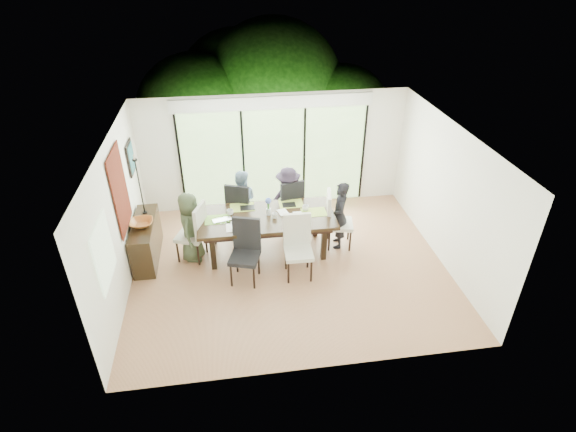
{
  "coord_description": "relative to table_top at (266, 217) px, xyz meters",
  "views": [
    {
      "loc": [
        -1.05,
        -6.92,
        5.43
      ],
      "look_at": [
        0.0,
        0.25,
        1.0
      ],
      "focal_mm": 28.0,
      "sensor_mm": 36.0,
      "label": 1
    }
  ],
  "objects": [
    {
      "name": "foliage_far",
      "position": [
        -0.22,
        5.92,
        0.82
      ],
      "size": [
        3.6,
        3.6,
        3.6
      ],
      "primitive_type": "sphere",
      "color": "#14380F",
      "rests_on": "ground"
    },
    {
      "name": "tablet_far_r",
      "position": [
        0.5,
        0.35,
        0.05
      ],
      "size": [
        0.27,
        0.19,
        0.01
      ],
      "primitive_type": "cube",
      "color": "black",
      "rests_on": "table_top"
    },
    {
      "name": "foliage_left",
      "position": [
        -1.42,
        4.62,
        0.64
      ],
      "size": [
        3.2,
        3.2,
        3.2
      ],
      "primitive_type": "sphere",
      "color": "#14380F",
      "rests_on": "ground"
    },
    {
      "name": "person_left_end",
      "position": [
        -1.48,
        0.0,
        -0.08
      ],
      "size": [
        0.57,
        0.75,
        1.44
      ],
      "primitive_type": "imported",
      "rotation": [
        0.0,
        0.0,
        1.34
      ],
      "color": "#3E4B32",
      "rests_on": "floor"
    },
    {
      "name": "placemat_far_l",
      "position": [
        -0.45,
        0.4,
        0.04
      ],
      "size": [
        0.49,
        0.36,
        0.01
      ],
      "primitive_type": "cube",
      "color": "#A6C245",
      "rests_on": "table_top"
    },
    {
      "name": "table_leg_bl",
      "position": [
        -1.08,
        0.43,
        -0.42
      ],
      "size": [
        0.1,
        0.1,
        0.77
      ],
      "primitive_type": "cube",
      "color": "black",
      "rests_on": "floor"
    },
    {
      "name": "chair_far_right",
      "position": [
        0.55,
        0.85,
        -0.19
      ],
      "size": [
        0.62,
        0.62,
        1.23
      ],
      "primitive_type": null,
      "rotation": [
        0.0,
        0.0,
        3.38
      ],
      "color": "black",
      "rests_on": "floor"
    },
    {
      "name": "bowl",
      "position": [
        -2.38,
        0.02,
        0.07
      ],
      "size": [
        0.43,
        0.43,
        0.11
      ],
      "primitive_type": "imported",
      "color": "#9B5621",
      "rests_on": "sideboard"
    },
    {
      "name": "book",
      "position": [
        0.25,
        0.05,
        0.04
      ],
      "size": [
        0.24,
        0.29,
        0.02
      ],
      "primitive_type": "imported",
      "rotation": [
        0.0,
        0.0,
        0.26
      ],
      "color": "white",
      "rests_on": "table_top"
    },
    {
      "name": "foliage_mid",
      "position": [
        0.78,
        5.22,
        1.0
      ],
      "size": [
        4.0,
        4.0,
        4.0
      ],
      "primitive_type": "sphere",
      "color": "#14380F",
      "rests_on": "ground"
    },
    {
      "name": "wall_left",
      "position": [
        -2.63,
        -0.58,
        0.55
      ],
      "size": [
        0.02,
        5.0,
        2.7
      ],
      "primitive_type": "cube",
      "color": "silver",
      "rests_on": "floor"
    },
    {
      "name": "deck",
      "position": [
        0.38,
        2.82,
        -0.85
      ],
      "size": [
        6.0,
        1.8,
        0.1
      ],
      "primitive_type": "cube",
      "color": "#543124",
      "rests_on": "ground"
    },
    {
      "name": "chair_right_end",
      "position": [
        1.5,
        0.0,
        -0.19
      ],
      "size": [
        0.6,
        0.6,
        1.23
      ],
      "primitive_type": null,
      "rotation": [
        0.0,
        0.0,
        1.39
      ],
      "color": "silver",
      "rests_on": "floor"
    },
    {
      "name": "placemat_far_r",
      "position": [
        0.55,
        0.4,
        0.04
      ],
      "size": [
        0.49,
        0.36,
        0.01
      ],
      "primitive_type": "cube",
      "color": "#98AC3D",
      "rests_on": "table_top"
    },
    {
      "name": "candlestick_base",
      "position": [
        -2.38,
        0.47,
        0.04
      ],
      "size": [
        0.09,
        0.09,
        0.04
      ],
      "primitive_type": "cylinder",
      "color": "black",
      "rests_on": "sideboard"
    },
    {
      "name": "placemat_right",
      "position": [
        0.95,
        0.0,
        0.04
      ],
      "size": [
        0.49,
        0.36,
        0.01
      ],
      "primitive_type": "cube",
      "color": "#90AD3E",
      "rests_on": "table_top"
    },
    {
      "name": "hyacinth_stems",
      "position": [
        0.05,
        0.05,
        0.23
      ],
      "size": [
        0.04,
        0.04,
        0.18
      ],
      "primitive_type": "cylinder",
      "color": "#337226",
      "rests_on": "table_top"
    },
    {
      "name": "mullion_a",
      "position": [
        -1.72,
        1.88,
        0.4
      ],
      "size": [
        0.05,
        0.04,
        2.3
      ],
      "primitive_type": "cube",
      "color": "black",
      "rests_on": "wall_back"
    },
    {
      "name": "laptop",
      "position": [
        -0.85,
        -0.1,
        0.05
      ],
      "size": [
        0.42,
        0.32,
        0.03
      ],
      "primitive_type": "imported",
      "rotation": [
        0.0,
        0.0,
        0.26
      ],
      "color": "silver",
      "rests_on": "table_top"
    },
    {
      "name": "candle",
      "position": [
        -2.38,
        0.47,
        1.23
      ],
      "size": [
        0.03,
        0.03,
        0.09
      ],
      "primitive_type": "cylinder",
      "color": "silver",
      "rests_on": "sideboard"
    },
    {
      "name": "floor",
      "position": [
        0.38,
        -0.58,
        -0.81
      ],
      "size": [
        6.0,
        5.0,
        0.01
      ],
      "primitive_type": "cube",
      "color": "#91573A",
      "rests_on": "ground"
    },
    {
      "name": "ceiling",
      "position": [
        0.38,
        -0.58,
        1.9
      ],
      "size": [
        6.0,
        5.0,
        0.01
      ],
      "primitive_type": "cube",
      "color": "white",
      "rests_on": "wall_back"
    },
    {
      "name": "chair_far_left",
      "position": [
        -0.45,
        0.85,
        -0.19
      ],
      "size": [
        0.67,
        0.67,
        1.23
      ],
      "primitive_type": null,
      "rotation": [
        0.0,
        0.0,
        2.77
      ],
      "color": "black",
      "rests_on": "floor"
    },
    {
      "name": "person_far_right",
      "position": [
        0.55,
        0.83,
        -0.08
      ],
      "size": [
        0.67,
        0.43,
        1.44
      ],
      "primitive_type": "imported",
      "rotation": [
        0.0,
        0.0,
        3.15
      ],
      "color": "black",
      "rests_on": "floor"
    },
    {
      "name": "art_canvas",
      "position": [
        -2.57,
        1.12,
        0.95
      ],
      "size": [
        0.01,
        0.45,
        0.55
      ],
      "primitive_type": "cube",
      "color": "#1A4F56",
      "rests_on": "wall_left"
    },
    {
      "name": "candlestick_pan",
      "position": [
        -2.38,
        0.47,
        1.18
      ],
      "size": [
        0.09,
        0.09,
        0.03
      ],
      "primitive_type": "cylinder",
      "color": "black",
      "rests_on": "sideboard"
    },
    {
      "name": "table_top",
      "position": [
        0.0,
        0.0,
        0.0
      ],
      "size": [
        2.68,
        1.23,
        0.07
      ],
      "primitive_type": "cube",
      "color": "black",
      "rests_on": "floor"
    },
    {
      "name": "wall_right",
      "position": [
        3.39,
        -0.58,
        0.55
      ],
      "size": [
        0.02,
        5.0,
        2.7
      ],
      "primitive_type": "cube",
      "color": "beige",
      "rests_on": "floor"
    },
    {
      "name": "chair_near_right",
      "position": [
        0.5,
        -0.87,
        -0.19
      ],
      "size": [
        0.53,
        0.53,
        1.23
      ],
      "primitive_type": null,
      "rotation": [
        0.0,
        0.0,
        -0.03
      ],
      "color": "silver",
      "rests_on": "floor"
    },
    {
      "name": "glass_doors",
      "position": [
        0.38,
        1.89,
        0.4
      ],
      "size": [
        4.2,
        0.02,
        2.3
      ],
      "primitive_type": "cube",
      "color": "#598C3F",
      "rests_on": "wall_back"
    },
    {
      "name": "table_leg_fl",
      "position": [
        -1.08,
        -0.43,
        -0.42
      ],
      "size": [
        0.1,
        0.1,
        0.77
      ],
      "primitive_type": "cube",
      "color": "black",
      "rests_on": "floor"
    },
    {
      "name": "side_window",
      "position": [
        -2.59,
        -1.78,
        0.7
      ],
      "size": [
        0.02,
        0.9,
        1.0
      ],
      "primitive_type": "cube",
      "color": "#8CAD7F",
      "rests_on": "wall_left"
    },
    {
      "name": "mullion_c",
      "position": [
        1.08,
        1.88,
        0.4
      ],
      "size": [
        0.05,
        0.04,
        2.3
      ],
      "primitive_type": "cube",
      "color": "black",
      "rests_on": "wall_back"
    },
    {
      "name": "placemat_paper",
      "position": [
        -0.55,
        -0.3,
        0.04
      ],
      "size": [
        0.49,
        0.36,
        0.01
      ],
      "primitive_type": "cube",
      "color": "white",
      "rests_on": "table_top"
    },
    {
      "name": "mullion_b",
      "position": [
        -0.32,
        1.88,
        0.4
      ],
      "size": [
        0.05,
        0.04,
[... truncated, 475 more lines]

